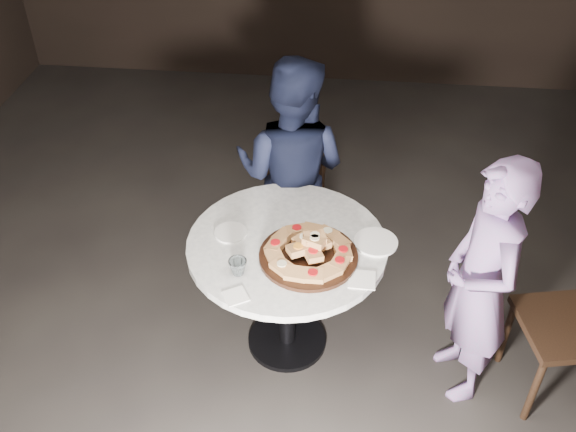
{
  "coord_description": "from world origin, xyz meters",
  "views": [
    {
      "loc": [
        0.19,
        -2.33,
        2.9
      ],
      "look_at": [
        -0.07,
        0.16,
        0.9
      ],
      "focal_mm": 40.0,
      "sensor_mm": 36.0,
      "label": 1
    }
  ],
  "objects": [
    {
      "name": "floor",
      "position": [
        0.0,
        0.0,
        0.0
      ],
      "size": [
        7.0,
        7.0,
        0.0
      ],
      "primitive_type": "plane",
      "color": "black",
      "rests_on": "ground"
    },
    {
      "name": "diner_navy",
      "position": [
        -0.12,
        0.79,
        0.73
      ],
      "size": [
        0.82,
        0.7,
        1.46
      ],
      "primitive_type": "imported",
      "rotation": [
        0.0,
        0.0,
        2.92
      ],
      "color": "black",
      "rests_on": "ground"
    },
    {
      "name": "water_glass",
      "position": [
        -0.28,
        -0.14,
        0.81
      ],
      "size": [
        0.11,
        0.11,
        0.08
      ],
      "primitive_type": "imported",
      "rotation": [
        0.0,
        0.0,
        -0.22
      ],
      "color": "silver",
      "rests_on": "table"
    },
    {
      "name": "table",
      "position": [
        -0.07,
        0.11,
        0.62
      ],
      "size": [
        1.26,
        1.26,
        0.77
      ],
      "rotation": [
        0.0,
        0.0,
        0.28
      ],
      "color": "black",
      "rests_on": "ground"
    },
    {
      "name": "focaccia_pile",
      "position": [
        0.05,
        0.01,
        0.82
      ],
      "size": [
        0.44,
        0.43,
        0.12
      ],
      "rotation": [
        0.0,
        0.0,
        0.08
      ],
      "color": "#AC7442",
      "rests_on": "serving_board"
    },
    {
      "name": "diner_teal",
      "position": [
        0.88,
        -0.04,
        0.71
      ],
      "size": [
        0.46,
        0.59,
        1.42
      ],
      "primitive_type": "imported",
      "rotation": [
        0.0,
        0.0,
        -1.31
      ],
      "color": "slate",
      "rests_on": "ground"
    },
    {
      "name": "serving_board",
      "position": [
        0.05,
        0.01,
        0.78
      ],
      "size": [
        0.62,
        0.62,
        0.02
      ],
      "primitive_type": "cylinder",
      "rotation": [
        0.0,
        0.0,
        -0.31
      ],
      "color": "black",
      "rests_on": "table"
    },
    {
      "name": "napkin_near",
      "position": [
        -0.27,
        -0.29,
        0.77
      ],
      "size": [
        0.14,
        0.14,
        0.01
      ],
      "primitive_type": "cube",
      "rotation": [
        0.0,
        0.0,
        0.53
      ],
      "color": "white",
      "rests_on": "table"
    },
    {
      "name": "plate_right",
      "position": [
        0.38,
        0.15,
        0.77
      ],
      "size": [
        0.24,
        0.24,
        0.01
      ],
      "primitive_type": "cylinder",
      "rotation": [
        0.0,
        0.0,
        -0.07
      ],
      "color": "white",
      "rests_on": "table"
    },
    {
      "name": "napkin_far",
      "position": [
        0.31,
        -0.12,
        0.77
      ],
      "size": [
        0.13,
        0.13,
        0.01
      ],
      "primitive_type": "cube",
      "rotation": [
        0.0,
        0.0,
        -0.03
      ],
      "color": "white",
      "rests_on": "table"
    },
    {
      "name": "chair_far",
      "position": [
        -0.12,
        1.19,
        0.45
      ],
      "size": [
        0.38,
        0.4,
        0.78
      ],
      "rotation": [
        0.0,
        0.0,
        3.09
      ],
      "color": "black",
      "rests_on": "ground"
    },
    {
      "name": "plate_left",
      "position": [
        -0.37,
        0.15,
        0.77
      ],
      "size": [
        0.21,
        0.21,
        0.01
      ],
      "primitive_type": "cylinder",
      "rotation": [
        0.0,
        0.0,
        -0.28
      ],
      "color": "white",
      "rests_on": "table"
    }
  ]
}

